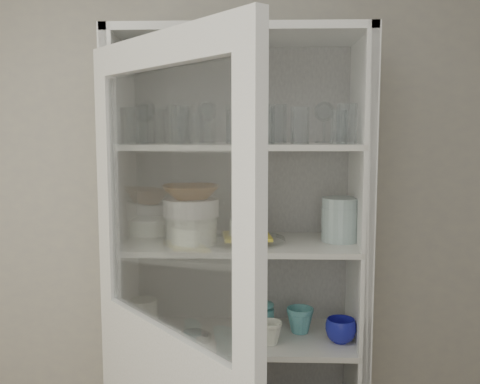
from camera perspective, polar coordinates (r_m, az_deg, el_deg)
The scene contains 34 objects.
wall_back at distance 2.44m, azimuth -4.52°, elevation -3.18°, with size 3.60×0.02×2.60m, color #A29D96.
pantry_cabinet at distance 2.36m, azimuth 0.05°, elevation -12.54°, with size 1.00×0.45×2.10m.
tumbler_0 at distance 2.07m, azimuth -11.68°, elevation 6.92°, with size 0.07×0.07×0.14m, color silver.
tumbler_1 at distance 2.07m, azimuth -6.11°, elevation 7.13°, with size 0.07×0.07×0.15m, color silver.
tumbler_2 at distance 2.00m, azimuth -0.54°, elevation 6.96°, with size 0.07×0.07×0.13m, color silver.
tumbler_3 at distance 2.01m, azimuth 2.71°, elevation 7.11°, with size 0.07×0.07×0.14m, color silver.
tumbler_4 at distance 2.06m, azimuth 6.41°, elevation 7.06°, with size 0.07×0.07×0.14m, color silver.
tumbler_5 at distance 2.08m, azimuth 10.51°, elevation 6.83°, with size 0.06×0.06×0.13m, color silver.
tumbler_6 at distance 2.08m, azimuth 11.34°, elevation 7.13°, with size 0.08×0.08×0.15m, color silver.
tumbler_7 at distance 2.16m, azimuth -6.92°, elevation 7.12°, with size 0.07×0.07×0.15m, color silver.
tumbler_8 at distance 2.20m, azimuth -8.73°, elevation 6.97°, with size 0.07×0.07×0.14m, color silver.
tumbler_9 at distance 2.20m, azimuth -4.65°, elevation 6.85°, with size 0.06×0.06×0.13m, color silver.
tumbler_10 at distance 2.17m, azimuth 0.03°, elevation 6.96°, with size 0.07×0.07×0.13m, color silver.
tumbler_11 at distance 2.18m, azimuth 3.97°, elevation 7.25°, with size 0.08×0.08×0.16m, color silver.
goblet_0 at distance 2.31m, azimuth -10.25°, elevation 7.37°, with size 0.08×0.08×0.18m, color silver, non-canonical shape.
goblet_1 at distance 2.25m, azimuth -3.51°, elevation 7.62°, with size 0.08×0.08×0.19m, color silver, non-canonical shape.
goblet_2 at distance 2.23m, azimuth 1.14°, elevation 7.24°, with size 0.07×0.07×0.16m, color silver, non-canonical shape.
goblet_3 at distance 2.25m, azimuth 8.96°, elevation 7.55°, with size 0.08×0.08×0.19m, color silver, non-canonical shape.
plate_stack_front at distance 2.16m, azimuth -5.22°, elevation -4.02°, with size 0.21×0.21×0.11m, color silver.
plate_stack_back at distance 2.39m, azimuth -9.80°, elevation -3.58°, with size 0.20×0.20×0.07m, color silver.
cream_bowl at distance 2.14m, azimuth -5.25°, elevation -1.64°, with size 0.22×0.22×0.07m, color white.
terracotta_bowl at distance 2.13m, azimuth -5.27°, elevation 0.01°, with size 0.23×0.23×0.06m, color brown.
glass_platter at distance 2.18m, azimuth 0.74°, elevation -5.15°, with size 0.31×0.31×0.02m, color silver.
yellow_trivet at distance 2.18m, azimuth 0.74°, elevation -4.75°, with size 0.19×0.19×0.01m, color gold.
white_ramekin at distance 2.17m, azimuth 0.74°, elevation -3.78°, with size 0.14×0.14×0.06m, color silver.
grey_bowl_stack at distance 2.22m, azimuth 10.64°, elevation -2.90°, with size 0.15×0.15×0.18m, color #9FB4B1.
mug_blue at distance 2.26m, azimuth 10.70°, elevation -14.32°, with size 0.12×0.12×0.10m, color #15249A.
mug_teal at distance 2.34m, azimuth 6.42°, elevation -13.44°, with size 0.12×0.12×0.11m, color teal.
mug_white at distance 2.21m, azimuth 3.22°, elevation -14.77°, with size 0.10×0.10×0.09m, color silver.
teal_jar at distance 2.36m, azimuth 2.52°, elevation -13.20°, with size 0.09×0.09×0.11m.
measuring_cups at distance 2.26m, azimuth -4.93°, elevation -15.11°, with size 0.10×0.10×0.04m, color #AFAFAF.
white_canister at distance 2.37m, azimuth -10.22°, elevation -12.83°, with size 0.12×0.12×0.14m, color silver.
tumbler_12 at distance 2.16m, azimuth -10.01°, elevation 7.17°, with size 0.08×0.08×0.16m, color silver.
tumbler_13 at distance 2.04m, azimuth 0.25°, elevation 7.13°, with size 0.07×0.07×0.14m, color silver.
Camera 1 is at (0.27, -0.89, 1.71)m, focal length 40.00 mm.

